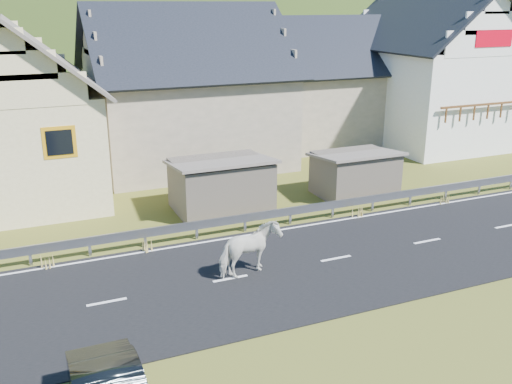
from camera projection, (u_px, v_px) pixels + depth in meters
name	position (u px, v px, depth m)	size (l,w,h in m)	color
ground	(336.00, 260.00, 20.24)	(160.00, 160.00, 0.00)	#4E5218
road	(336.00, 259.00, 20.23)	(60.00, 7.00, 0.04)	black
lane_markings	(336.00, 258.00, 20.22)	(60.00, 6.60, 0.01)	silver
guardrail	(290.00, 212.00, 23.28)	(28.10, 0.09, 0.75)	#93969B
shed_left	(221.00, 186.00, 24.84)	(4.30, 3.30, 2.40)	#665B4F
shed_right	(355.00, 174.00, 26.83)	(3.80, 2.90, 2.20)	#665B4F
house_cream	(11.00, 104.00, 25.67)	(7.80, 9.80, 8.30)	beige
house_stone_a	(185.00, 80.00, 31.53)	(10.80, 9.80, 8.90)	tan
house_stone_b	(325.00, 75.00, 37.09)	(9.80, 8.80, 8.10)	tan
house_white	(431.00, 62.00, 36.42)	(8.80, 10.80, 9.70)	white
mountain	(65.00, 96.00, 185.80)	(440.00, 280.00, 260.00)	#233510
horse	(250.00, 250.00, 18.77)	(2.11, 0.96, 1.79)	silver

